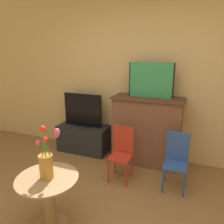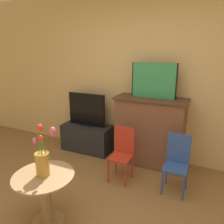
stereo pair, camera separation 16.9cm
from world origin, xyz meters
TOP-DOWN VIEW (x-y plane):
  - wall_back at (0.00, 2.13)m, footprint 8.00×0.06m
  - fireplace_mantel at (0.18, 1.88)m, footprint 1.09×0.48m
  - painting at (0.21, 1.89)m, footprint 0.68×0.03m
  - tv_stand at (-0.96, 1.87)m, footprint 0.90×0.42m
  - tv_monitor at (-0.96, 1.88)m, footprint 0.71×0.12m
  - chair_red at (-0.03, 1.28)m, footprint 0.29×0.29m
  - chair_blue at (0.70, 1.33)m, footprint 0.29×0.29m
  - side_table at (-0.43, 0.16)m, footprint 0.62×0.62m
  - vase_tulips at (-0.42, 0.17)m, footprint 0.23×0.20m

SIDE VIEW (x-z plane):
  - tv_stand at x=-0.96m, z-range 0.00..0.48m
  - side_table at x=-0.43m, z-range 0.08..0.66m
  - chair_red at x=-0.03m, z-range 0.04..0.80m
  - chair_blue at x=0.70m, z-range 0.04..0.80m
  - fireplace_mantel at x=0.18m, z-range 0.01..1.10m
  - vase_tulips at x=-0.42m, z-range 0.50..1.01m
  - tv_monitor at x=-0.96m, z-range 0.47..1.05m
  - painting at x=0.21m, z-range 1.08..1.61m
  - wall_back at x=0.00m, z-range 0.00..2.70m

